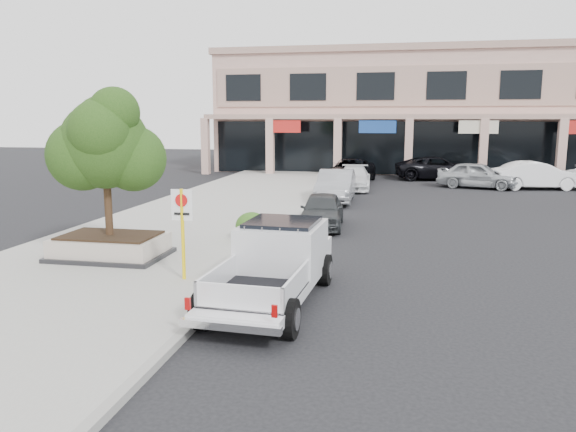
# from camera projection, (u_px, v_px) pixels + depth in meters

# --- Properties ---
(ground) EXTENTS (120.00, 120.00, 0.00)m
(ground) POSITION_uv_depth(u_px,v_px,m) (298.00, 285.00, 14.20)
(ground) COLOR black
(ground) RESTS_ON ground
(sidewalk) EXTENTS (8.00, 52.00, 0.15)m
(sidewalk) POSITION_uv_depth(u_px,v_px,m) (183.00, 229.00, 21.04)
(sidewalk) COLOR gray
(sidewalk) RESTS_ON ground
(curb) EXTENTS (0.20, 52.00, 0.15)m
(curb) POSITION_uv_depth(u_px,v_px,m) (286.00, 233.00, 20.28)
(curb) COLOR gray
(curb) RESTS_ON ground
(strip_mall) EXTENTS (40.55, 12.43, 9.50)m
(strip_mall) POSITION_uv_depth(u_px,v_px,m) (473.00, 111.00, 44.63)
(strip_mall) COLOR tan
(strip_mall) RESTS_ON ground
(planter) EXTENTS (3.20, 2.20, 0.68)m
(planter) POSITION_uv_depth(u_px,v_px,m) (111.00, 246.00, 16.43)
(planter) COLOR black
(planter) RESTS_ON sidewalk
(planter_tree) EXTENTS (2.90, 2.55, 4.00)m
(planter_tree) POSITION_uv_depth(u_px,v_px,m) (112.00, 145.00, 16.05)
(planter_tree) COLOR #311F13
(planter_tree) RESTS_ON planter
(no_parking_sign) EXTENTS (0.55, 0.09, 2.30)m
(no_parking_sign) POSITION_uv_depth(u_px,v_px,m) (182.00, 222.00, 13.97)
(no_parking_sign) COLOR yellow
(no_parking_sign) RESTS_ON sidewalk
(hedge) EXTENTS (1.10, 0.99, 0.93)m
(hedge) POSITION_uv_depth(u_px,v_px,m) (252.00, 226.00, 18.76)
(hedge) COLOR #234C15
(hedge) RESTS_ON sidewalk
(pickup_truck) EXTENTS (2.37, 5.71, 1.77)m
(pickup_truck) POSITION_uv_depth(u_px,v_px,m) (271.00, 266.00, 12.63)
(pickup_truck) COLOR silver
(pickup_truck) RESTS_ON ground
(curb_car_a) EXTENTS (1.85, 4.04, 1.34)m
(curb_car_a) POSITION_uv_depth(u_px,v_px,m) (322.00, 210.00, 21.64)
(curb_car_a) COLOR #2E3133
(curb_car_a) RESTS_ON ground
(curb_car_b) EXTENTS (1.79, 4.91, 1.61)m
(curb_car_b) POSITION_uv_depth(u_px,v_px,m) (336.00, 186.00, 28.33)
(curb_car_b) COLOR #999AA0
(curb_car_b) RESTS_ON ground
(curb_car_c) EXTENTS (2.12, 4.77, 1.36)m
(curb_car_c) POSITION_uv_depth(u_px,v_px,m) (354.00, 178.00, 33.22)
(curb_car_c) COLOR silver
(curb_car_c) RESTS_ON ground
(curb_car_d) EXTENTS (3.09, 5.90, 1.58)m
(curb_car_d) POSITION_uv_depth(u_px,v_px,m) (351.00, 171.00, 36.64)
(curb_car_d) COLOR black
(curb_car_d) RESTS_ON ground
(lot_car_a) EXTENTS (5.03, 3.16, 1.60)m
(lot_car_a) POSITION_uv_depth(u_px,v_px,m) (477.00, 175.00, 33.83)
(lot_car_a) COLOR #A5A9AD
(lot_car_a) RESTS_ON ground
(lot_car_b) EXTENTS (5.22, 2.46, 1.65)m
(lot_car_b) POSITION_uv_depth(u_px,v_px,m) (537.00, 175.00, 33.33)
(lot_car_b) COLOR white
(lot_car_b) RESTS_ON ground
(lot_car_d) EXTENTS (6.06, 3.43, 1.60)m
(lot_car_d) POSITION_uv_depth(u_px,v_px,m) (438.00, 168.00, 38.51)
(lot_car_d) COLOR black
(lot_car_d) RESTS_ON ground
(lot_car_e) EXTENTS (4.67, 3.37, 1.48)m
(lot_car_e) POSITION_uv_depth(u_px,v_px,m) (524.00, 173.00, 35.62)
(lot_car_e) COLOR gray
(lot_car_e) RESTS_ON ground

